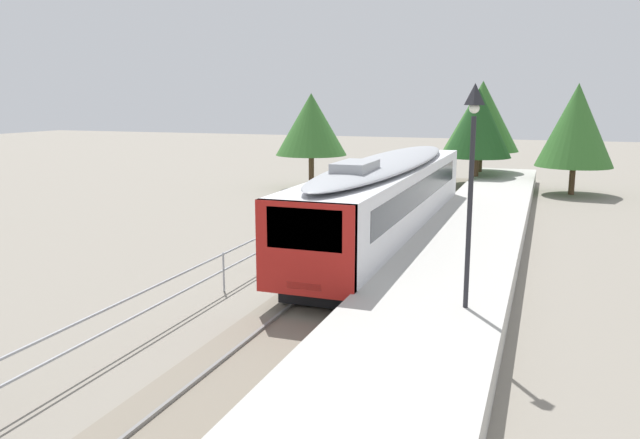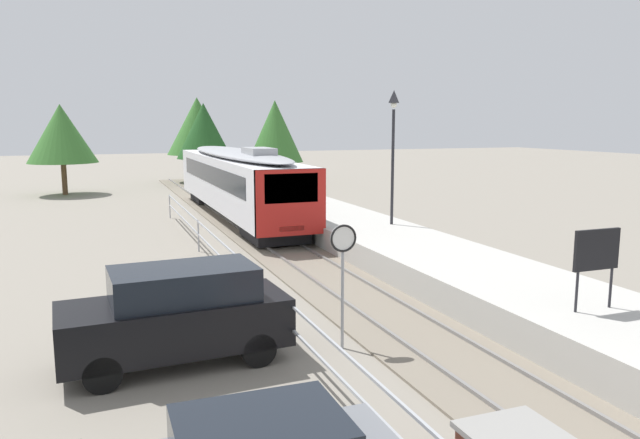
% 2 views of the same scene
% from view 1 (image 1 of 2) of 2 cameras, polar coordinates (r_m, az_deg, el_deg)
% --- Properties ---
extents(ground_plane, '(160.00, 160.00, 0.00)m').
position_cam_1_polar(ground_plane, '(20.62, -6.60, -5.80)').
color(ground_plane, gray).
extents(track_rails, '(3.20, 60.00, 0.14)m').
position_cam_1_polar(track_rails, '(19.51, 1.36, -6.60)').
color(track_rails, slate).
rests_on(track_rails, ground).
extents(commuter_train, '(2.82, 18.59, 3.74)m').
position_cam_1_polar(commuter_train, '(25.22, 6.16, 2.26)').
color(commuter_train, silver).
rests_on(commuter_train, track_rails).
extents(station_platform, '(3.90, 60.00, 0.90)m').
position_cam_1_polar(station_platform, '(18.66, 10.93, -6.29)').
color(station_platform, '#B7B5AD').
rests_on(station_platform, ground).
extents(platform_lamp_mid_platform, '(0.34, 0.34, 5.35)m').
position_cam_1_polar(platform_lamp_mid_platform, '(15.12, 13.63, 5.76)').
color(platform_lamp_mid_platform, '#232328').
rests_on(platform_lamp_mid_platform, station_platform).
extents(tree_behind_carpark, '(4.71, 4.71, 6.28)m').
position_cam_1_polar(tree_behind_carpark, '(41.82, -0.80, 8.61)').
color(tree_behind_carpark, brown).
rests_on(tree_behind_carpark, ground).
extents(tree_behind_station_far, '(4.40, 4.40, 6.57)m').
position_cam_1_polar(tree_behind_station_far, '(42.39, 14.12, 8.46)').
color(tree_behind_station_far, brown).
rests_on(tree_behind_station_far, ground).
extents(tree_distant_left, '(4.66, 4.66, 6.86)m').
position_cam_1_polar(tree_distant_left, '(42.16, 22.19, 7.91)').
color(tree_distant_left, brown).
rests_on(tree_distant_left, ground).
extents(tree_distant_centre, '(5.13, 5.13, 7.12)m').
position_cam_1_polar(tree_distant_centre, '(45.11, 14.45, 9.05)').
color(tree_distant_centre, brown).
rests_on(tree_distant_centre, ground).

